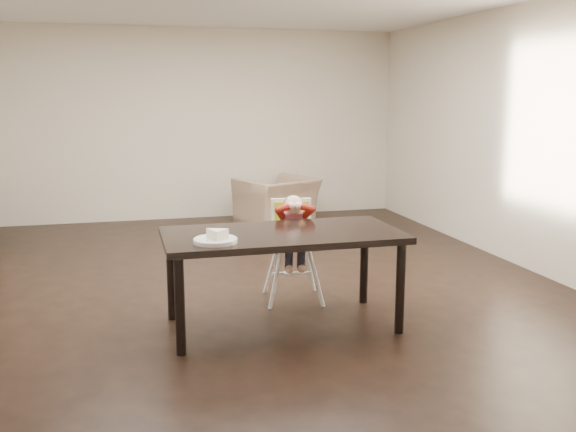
% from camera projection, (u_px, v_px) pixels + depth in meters
% --- Properties ---
extents(ground, '(7.00, 7.00, 0.00)m').
position_uv_depth(ground, '(238.00, 285.00, 6.07)').
color(ground, black).
rests_on(ground, ground).
extents(room_walls, '(6.02, 7.02, 2.71)m').
position_uv_depth(room_walls, '(235.00, 86.00, 5.73)').
color(room_walls, beige).
rests_on(room_walls, ground).
extents(dining_table, '(1.80, 0.90, 0.75)m').
position_uv_depth(dining_table, '(282.00, 242.00, 4.89)').
color(dining_table, black).
rests_on(dining_table, ground).
extents(high_chair, '(0.43, 0.43, 0.93)m').
position_uv_depth(high_chair, '(293.00, 226.00, 5.56)').
color(high_chair, white).
rests_on(high_chair, ground).
extents(plate, '(0.40, 0.40, 0.09)m').
position_uv_depth(plate, '(216.00, 238.00, 4.53)').
color(plate, white).
rests_on(plate, dining_table).
extents(armchair, '(1.15, 0.99, 0.85)m').
position_uv_depth(armchair, '(277.00, 193.00, 8.92)').
color(armchair, '#9D7F64').
rests_on(armchair, ground).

